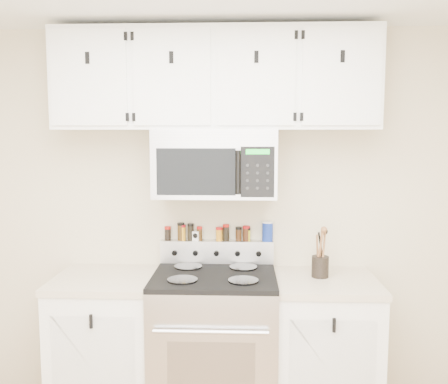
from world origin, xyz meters
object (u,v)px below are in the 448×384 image
object	(u,v)px
range	(215,345)
salt_canister	(268,231)
microwave	(215,163)
utensil_crock	(320,265)

from	to	relation	value
range	salt_canister	world-z (taller)	salt_canister
salt_canister	range	bearing A→B (deg)	-140.30
salt_canister	microwave	bearing A→B (deg)	-155.39
microwave	utensil_crock	bearing A→B (deg)	-5.49
microwave	utensil_crock	xyz separation A→B (m)	(0.66, -0.06, -0.63)
utensil_crock	microwave	bearing A→B (deg)	174.51
range	utensil_crock	xyz separation A→B (m)	(0.66, 0.06, 0.51)
microwave	utensil_crock	size ratio (longest dim) A/B	2.45
range	microwave	distance (m)	1.15
microwave	range	bearing A→B (deg)	-90.23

